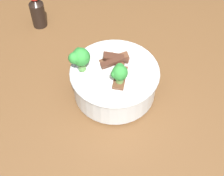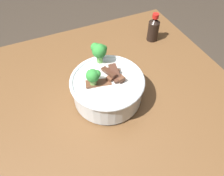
% 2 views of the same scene
% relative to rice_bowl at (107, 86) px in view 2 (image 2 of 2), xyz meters
% --- Properties ---
extents(dining_table, '(1.19, 0.94, 0.77)m').
position_rel_rice_bowl_xyz_m(dining_table, '(-0.14, -0.04, -0.18)').
color(dining_table, brown).
rests_on(dining_table, ground).
extents(rice_bowl, '(0.23, 0.23, 0.16)m').
position_rel_rice_bowl_xyz_m(rice_bowl, '(0.00, 0.00, 0.00)').
color(rice_bowl, silver).
rests_on(rice_bowl, dining_table).
extents(soy_sauce_bottle, '(0.05, 0.05, 0.12)m').
position_rel_rice_bowl_xyz_m(soy_sauce_bottle, '(0.30, 0.22, -0.01)').
color(soy_sauce_bottle, black).
rests_on(soy_sauce_bottle, dining_table).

